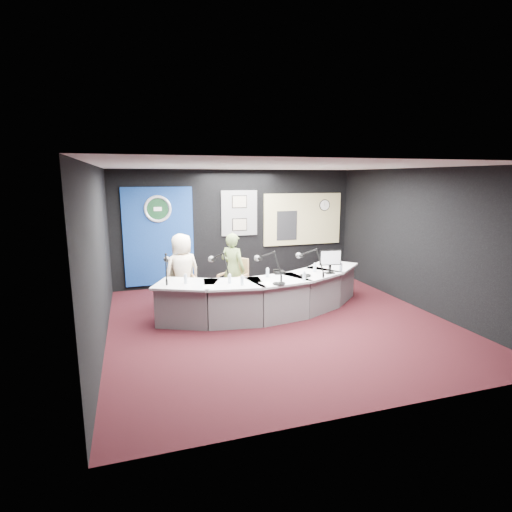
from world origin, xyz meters
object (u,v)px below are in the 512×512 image
object	(u,v)px
armchair_left	(183,287)
armchair_right	(233,279)
person_woman	(233,269)
broadcast_desk	(267,294)
person_man	(182,271)

from	to	relation	value
armchair_left	armchair_right	size ratio (longest dim) A/B	0.82
armchair_left	person_woman	size ratio (longest dim) A/B	0.58
broadcast_desk	armchair_left	size ratio (longest dim) A/B	5.16
armchair_right	person_man	world-z (taller)	person_man
person_man	person_woman	bearing A→B (deg)	158.22
armchair_right	person_woman	bearing A→B (deg)	0.00
broadcast_desk	armchair_right	xyz separation A→B (m)	(-0.50, 0.72, 0.16)
armchair_right	person_woman	size ratio (longest dim) A/B	0.71
armchair_right	person_man	bearing A→B (deg)	-136.25
armchair_left	broadcast_desk	bearing A→B (deg)	-30.93
broadcast_desk	armchair_left	bearing A→B (deg)	152.23
armchair_right	broadcast_desk	bearing A→B (deg)	-7.13
armchair_left	person_woman	xyz separation A→B (m)	(1.03, -0.08, 0.32)
armchair_left	person_woman	world-z (taller)	person_woman
armchair_right	person_man	distance (m)	1.05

